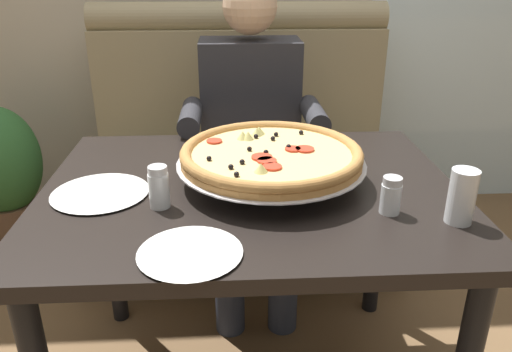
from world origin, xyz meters
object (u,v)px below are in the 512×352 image
object	(u,v)px
booth_bench	(242,170)
plate_near_left	(190,250)
pizza	(271,155)
potted_plant	(3,171)
shaker_pepper_flakes	(391,198)
diner_main	(251,123)
drinking_glass	(461,200)
patio_chair	(403,84)
dining_table	(250,215)
shaker_parmesan	(159,190)
plate_near_right	(100,191)

from	to	relation	value
booth_bench	plate_near_left	world-z (taller)	booth_bench
pizza	potted_plant	xyz separation A→B (m)	(-1.19, 0.96, -0.43)
shaker_pepper_flakes	plate_near_left	world-z (taller)	shaker_pepper_flakes
potted_plant	diner_main	bearing A→B (deg)	-16.15
drinking_glass	patio_chair	world-z (taller)	drinking_glass
plate_near_left	shaker_pepper_flakes	bearing A→B (deg)	19.02
dining_table	shaker_pepper_flakes	distance (m)	0.40
pizza	shaker_parmesan	distance (m)	0.33
shaker_parmesan	potted_plant	xyz separation A→B (m)	(-0.89, 1.10, -0.39)
shaker_pepper_flakes	patio_chair	size ratio (longest dim) A/B	0.11
dining_table	diner_main	distance (m)	0.65
diner_main	plate_near_left	xyz separation A→B (m)	(-0.18, -0.99, 0.04)
shaker_pepper_flakes	potted_plant	world-z (taller)	shaker_pepper_flakes
dining_table	potted_plant	world-z (taller)	dining_table
booth_bench	plate_near_left	distance (m)	1.31
dining_table	plate_near_left	distance (m)	0.39
pizza	drinking_glass	world-z (taller)	drinking_glass
pizza	plate_near_left	distance (m)	0.43
pizza	plate_near_right	distance (m)	0.47
patio_chair	potted_plant	xyz separation A→B (m)	(-2.26, -1.06, -0.14)
booth_bench	potted_plant	size ratio (longest dim) A/B	1.98
shaker_parmesan	plate_near_left	xyz separation A→B (m)	(0.09, -0.23, -0.04)
diner_main	plate_near_right	world-z (taller)	diner_main
pizza	patio_chair	size ratio (longest dim) A/B	0.61
booth_bench	drinking_glass	distance (m)	1.31
pizza	shaker_parmesan	world-z (taller)	same
plate_near_right	drinking_glass	size ratio (longest dim) A/B	1.93
drinking_glass	potted_plant	bearing A→B (deg)	142.99
plate_near_right	patio_chair	distance (m)	2.59
dining_table	potted_plant	size ratio (longest dim) A/B	1.63
drinking_glass	potted_plant	world-z (taller)	drinking_glass
plate_near_left	potted_plant	world-z (taller)	plate_near_left
booth_bench	diner_main	world-z (taller)	diner_main
plate_near_left	patio_chair	distance (m)	2.72
dining_table	potted_plant	xyz separation A→B (m)	(-1.13, 0.98, -0.25)
potted_plant	pizza	bearing A→B (deg)	-38.82
potted_plant	drinking_glass	bearing A→B (deg)	-37.01
plate_near_left	plate_near_right	world-z (taller)	same
booth_bench	dining_table	size ratio (longest dim) A/B	1.21
plate_near_right	diner_main	bearing A→B (deg)	57.36
plate_near_left	plate_near_right	bearing A→B (deg)	129.77
booth_bench	diner_main	size ratio (longest dim) A/B	1.08
diner_main	dining_table	bearing A→B (deg)	-92.95
booth_bench	dining_table	bearing A→B (deg)	-90.00
shaker_parmesan	shaker_pepper_flakes	world-z (taller)	shaker_parmesan
dining_table	patio_chair	world-z (taller)	patio_chair
booth_bench	patio_chair	distance (m)	1.61
booth_bench	dining_table	xyz separation A→B (m)	(0.00, -0.91, 0.24)
shaker_parmesan	drinking_glass	world-z (taller)	drinking_glass
diner_main	potted_plant	world-z (taller)	diner_main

